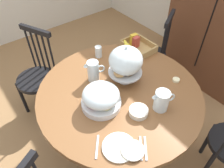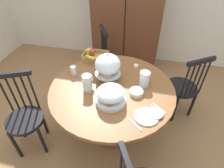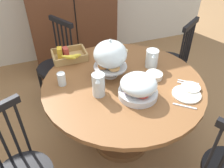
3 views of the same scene
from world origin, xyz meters
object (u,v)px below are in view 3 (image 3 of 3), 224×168
at_px(china_plate_large, 186,94).
at_px(drinking_glass, 62,79).
at_px(cereal_basket, 68,55).
at_px(butter_dish, 125,51).
at_px(windsor_chair_near_window, 57,67).
at_px(cereal_bowl, 154,75).
at_px(pastry_stand_with_dome, 110,56).
at_px(milk_pitcher, 99,86).
at_px(fruit_platter_covered, 138,87).
at_px(dining_table, 123,98).
at_px(windsor_chair_far_side, 171,62).
at_px(china_plate_small, 191,87).
at_px(orange_juice_pitcher, 152,59).

distance_m(china_plate_large, drinking_glass, 0.99).
relative_size(cereal_basket, butter_dish, 5.27).
xyz_separation_m(windsor_chair_near_window, china_plate_large, (0.83, -1.19, 0.29)).
distance_m(cereal_bowl, drinking_glass, 0.77).
bearing_deg(china_plate_large, windsor_chair_near_window, 125.12).
bearing_deg(drinking_glass, pastry_stand_with_dome, -2.67).
bearing_deg(cereal_bowl, milk_pitcher, -174.60).
bearing_deg(milk_pitcher, fruit_platter_covered, -23.54).
bearing_deg(dining_table, windsor_chair_near_window, 117.31).
bearing_deg(cereal_basket, butter_dish, -5.34).
xyz_separation_m(windsor_chair_far_side, cereal_basket, (-1.18, -0.00, 0.33)).
bearing_deg(fruit_platter_covered, china_plate_small, -8.99).
relative_size(orange_juice_pitcher, milk_pitcher, 1.01).
height_order(windsor_chair_near_window, fruit_platter_covered, windsor_chair_near_window).
bearing_deg(drinking_glass, windsor_chair_near_window, 87.10).
relative_size(china_plate_small, butter_dish, 2.50).
relative_size(windsor_chair_far_side, milk_pitcher, 5.24).
bearing_deg(dining_table, cereal_bowl, -8.51).
bearing_deg(china_plate_large, windsor_chair_far_side, 62.43).
relative_size(windsor_chair_near_window, windsor_chair_far_side, 1.00).
distance_m(cereal_basket, china_plate_small, 1.13).
xyz_separation_m(china_plate_small, butter_dish, (-0.26, 0.73, -0.01)).
height_order(windsor_chair_far_side, butter_dish, windsor_chair_far_side).
xyz_separation_m(dining_table, cereal_bowl, (0.26, -0.04, 0.21)).
bearing_deg(windsor_chair_far_side, milk_pitcher, -150.81).
xyz_separation_m(dining_table, china_plate_small, (0.46, -0.27, 0.20)).
height_order(windsor_chair_near_window, butter_dish, windsor_chair_near_window).
height_order(china_plate_small, cereal_bowl, cereal_bowl).
relative_size(cereal_bowl, drinking_glass, 1.27).
height_order(drinking_glass, butter_dish, drinking_glass).
relative_size(china_plate_large, butter_dish, 3.67).
distance_m(china_plate_small, cereal_bowl, 0.31).
bearing_deg(dining_table, drinking_glass, 164.37).
xyz_separation_m(dining_table, pastry_stand_with_dome, (-0.07, 0.12, 0.38)).
distance_m(fruit_platter_covered, cereal_basket, 0.81).
xyz_separation_m(orange_juice_pitcher, cereal_basket, (-0.68, 0.38, -0.03)).
xyz_separation_m(windsor_chair_near_window, china_plate_small, (0.91, -1.13, 0.30)).
bearing_deg(fruit_platter_covered, butter_dish, 75.50).
distance_m(china_plate_small, drinking_glass, 1.03).
relative_size(orange_juice_pitcher, china_plate_large, 0.86).
distance_m(windsor_chair_far_side, pastry_stand_with_dome, 1.09).
xyz_separation_m(windsor_chair_near_window, cereal_basket, (0.09, -0.36, 0.33)).
xyz_separation_m(pastry_stand_with_dome, cereal_basket, (-0.28, 0.39, -0.15)).
height_order(pastry_stand_with_dome, cereal_bowl, pastry_stand_with_dome).
relative_size(cereal_basket, cereal_bowl, 2.26).
relative_size(fruit_platter_covered, drinking_glass, 2.73).
xyz_separation_m(cereal_basket, cereal_bowl, (0.62, -0.54, -0.02)).
distance_m(dining_table, milk_pitcher, 0.37).
height_order(dining_table, drinking_glass, drinking_glass).
xyz_separation_m(china_plate_small, drinking_glass, (-0.94, 0.41, 0.04)).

